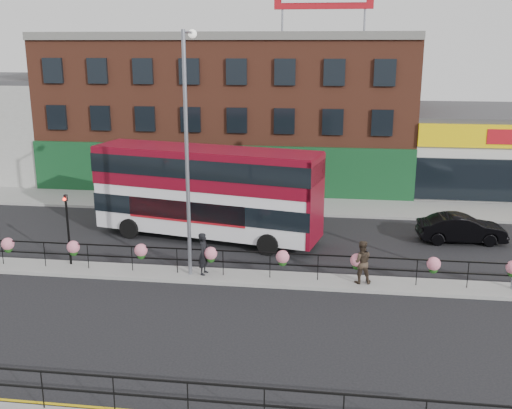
# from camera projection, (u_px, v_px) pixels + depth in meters

# --- Properties ---
(ground) EXTENTS (120.00, 120.00, 0.00)m
(ground) POSITION_uv_depth(u_px,v_px,m) (246.00, 280.00, 25.36)
(ground) COLOR black
(ground) RESTS_ON ground
(north_pavement) EXTENTS (60.00, 4.00, 0.15)m
(north_pavement) POSITION_uv_depth(u_px,v_px,m) (276.00, 205.00, 36.82)
(north_pavement) COLOR gray
(north_pavement) RESTS_ON ground
(median) EXTENTS (60.00, 1.60, 0.15)m
(median) POSITION_uv_depth(u_px,v_px,m) (246.00, 278.00, 25.34)
(median) COLOR gray
(median) RESTS_ON ground
(brick_building) EXTENTS (25.00, 12.21, 10.30)m
(brick_building) POSITION_uv_depth(u_px,v_px,m) (233.00, 108.00, 43.65)
(brick_building) COLOR brown
(brick_building) RESTS_ON ground
(median_railing) EXTENTS (30.04, 0.56, 1.23)m
(median_railing) POSITION_uv_depth(u_px,v_px,m) (246.00, 256.00, 25.09)
(median_railing) COLOR black
(median_railing) RESTS_ON median
(south_railing) EXTENTS (20.04, 0.05, 1.12)m
(south_railing) POSITION_uv_depth(u_px,v_px,m) (113.00, 387.00, 15.71)
(south_railing) COLOR black
(south_railing) RESTS_ON south_pavement
(double_decker_bus) EXTENTS (11.86, 5.08, 4.67)m
(double_decker_bus) POSITION_uv_depth(u_px,v_px,m) (207.00, 184.00, 29.96)
(double_decker_bus) COLOR white
(double_decker_bus) RESTS_ON ground
(car) EXTENTS (2.12, 4.51, 1.41)m
(car) POSITION_uv_depth(u_px,v_px,m) (461.00, 229.00, 29.99)
(car) COLOR black
(car) RESTS_ON ground
(pedestrian_a) EXTENTS (0.78, 0.61, 1.82)m
(pedestrian_a) POSITION_uv_depth(u_px,v_px,m) (204.00, 254.00, 25.37)
(pedestrian_a) COLOR black
(pedestrian_a) RESTS_ON median
(pedestrian_b) EXTENTS (1.04, 0.89, 1.81)m
(pedestrian_b) POSITION_uv_depth(u_px,v_px,m) (361.00, 262.00, 24.42)
(pedestrian_b) COLOR #3A2E22
(pedestrian_b) RESTS_ON median
(lamp_column_west) EXTENTS (0.36, 1.77, 10.09)m
(lamp_column_west) POSITION_uv_depth(u_px,v_px,m) (188.00, 134.00, 24.27)
(lamp_column_west) COLOR gray
(lamp_column_west) RESTS_ON median
(traffic_light_median) EXTENTS (0.15, 0.28, 3.65)m
(traffic_light_median) POSITION_uv_depth(u_px,v_px,m) (67.00, 214.00, 26.14)
(traffic_light_median) COLOR black
(traffic_light_median) RESTS_ON median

